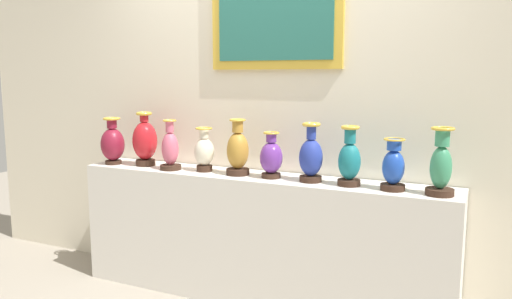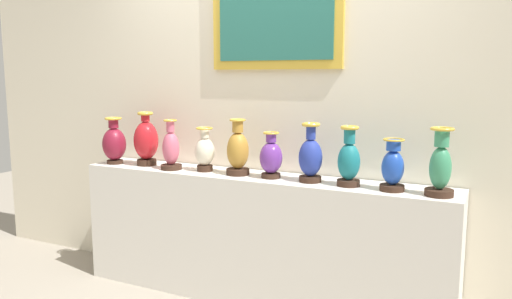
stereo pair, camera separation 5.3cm
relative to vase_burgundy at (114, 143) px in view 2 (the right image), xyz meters
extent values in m
plane|color=gray|center=(1.18, 0.06, -1.04)|extent=(11.43, 11.43, 0.00)
cube|color=silver|center=(1.18, 0.06, -0.60)|extent=(2.65, 0.39, 0.89)
cube|color=beige|center=(1.18, 0.32, 0.49)|extent=(5.43, 0.10, 3.06)
cube|color=gold|center=(1.23, 0.25, 0.95)|extent=(0.96, 0.03, 0.79)
cube|color=#276A5D|center=(1.23, 0.23, 0.95)|extent=(0.84, 0.01, 0.67)
cylinder|color=#382319|center=(0.00, 0.00, -0.14)|extent=(0.12, 0.12, 0.03)
ellipsoid|color=maroon|center=(0.00, 0.00, -0.01)|extent=(0.18, 0.18, 0.25)
cylinder|color=maroon|center=(0.00, 0.00, 0.15)|extent=(0.07, 0.07, 0.07)
torus|color=gold|center=(0.00, 0.00, 0.19)|extent=(0.13, 0.13, 0.02)
cylinder|color=#382319|center=(0.26, 0.06, -0.14)|extent=(0.15, 0.15, 0.04)
ellipsoid|color=red|center=(0.26, 0.06, 0.03)|extent=(0.18, 0.18, 0.29)
cylinder|color=red|center=(0.26, 0.06, 0.20)|extent=(0.06, 0.06, 0.06)
torus|color=gold|center=(0.26, 0.06, 0.23)|extent=(0.12, 0.12, 0.02)
cylinder|color=#382319|center=(0.53, 0.00, -0.14)|extent=(0.15, 0.15, 0.03)
ellipsoid|color=#CC5972|center=(0.53, 0.00, -0.01)|extent=(0.12, 0.12, 0.24)
cylinder|color=#CC5972|center=(0.53, 0.00, 0.15)|extent=(0.06, 0.06, 0.08)
torus|color=gold|center=(0.53, 0.00, 0.20)|extent=(0.10, 0.10, 0.01)
cylinder|color=#382319|center=(0.78, 0.05, -0.14)|extent=(0.11, 0.11, 0.04)
ellipsoid|color=beige|center=(0.78, 0.05, -0.02)|extent=(0.14, 0.14, 0.19)
cylinder|color=beige|center=(0.78, 0.05, 0.11)|extent=(0.06, 0.06, 0.07)
torus|color=gold|center=(0.78, 0.05, 0.15)|extent=(0.12, 0.12, 0.01)
cylinder|color=#382319|center=(1.05, 0.04, -0.14)|extent=(0.16, 0.16, 0.04)
ellipsoid|color=#B27F2D|center=(1.05, 0.04, 0.01)|extent=(0.15, 0.15, 0.25)
cylinder|color=#B27F2D|center=(1.05, 0.04, 0.17)|extent=(0.07, 0.07, 0.08)
torus|color=gold|center=(1.05, 0.04, 0.22)|extent=(0.11, 0.11, 0.01)
cylinder|color=#382319|center=(1.30, 0.04, -0.14)|extent=(0.13, 0.13, 0.03)
ellipsoid|color=#6B3393|center=(1.30, 0.04, -0.02)|extent=(0.15, 0.15, 0.21)
cylinder|color=#6B3393|center=(1.30, 0.04, 0.11)|extent=(0.07, 0.07, 0.06)
torus|color=gold|center=(1.30, 0.04, 0.14)|extent=(0.11, 0.11, 0.01)
cylinder|color=#382319|center=(1.58, 0.04, -0.14)|extent=(0.14, 0.14, 0.04)
ellipsoid|color=#263899|center=(1.58, 0.04, 0.00)|extent=(0.15, 0.15, 0.24)
cylinder|color=#263899|center=(1.58, 0.04, 0.16)|extent=(0.06, 0.06, 0.09)
torus|color=gold|center=(1.58, 0.04, 0.21)|extent=(0.12, 0.12, 0.02)
cylinder|color=#382319|center=(1.83, 0.03, -0.14)|extent=(0.14, 0.14, 0.04)
ellipsoid|color=#19727A|center=(1.83, 0.03, -0.01)|extent=(0.14, 0.14, 0.22)
cylinder|color=#19727A|center=(1.83, 0.03, 0.15)|extent=(0.07, 0.07, 0.10)
torus|color=gold|center=(1.83, 0.03, 0.20)|extent=(0.11, 0.11, 0.02)
cylinder|color=#382319|center=(2.09, 0.01, -0.14)|extent=(0.14, 0.14, 0.04)
ellipsoid|color=#1E47B2|center=(2.09, 0.01, -0.02)|extent=(0.13, 0.13, 0.20)
cylinder|color=#1E47B2|center=(2.09, 0.01, 0.11)|extent=(0.08, 0.08, 0.06)
torus|color=gold|center=(2.09, 0.01, 0.14)|extent=(0.12, 0.12, 0.01)
cylinder|color=#382319|center=(2.36, 0.00, -0.14)|extent=(0.16, 0.16, 0.04)
ellipsoid|color=#388C60|center=(2.36, 0.00, 0.00)|extent=(0.12, 0.12, 0.24)
cylinder|color=#388C60|center=(2.36, 0.00, 0.17)|extent=(0.08, 0.08, 0.10)
torus|color=gold|center=(2.36, 0.00, 0.22)|extent=(0.13, 0.13, 0.02)
camera|label=1|loc=(2.60, -2.94, 0.51)|focal=35.15mm
camera|label=2|loc=(2.65, -2.92, 0.51)|focal=35.15mm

